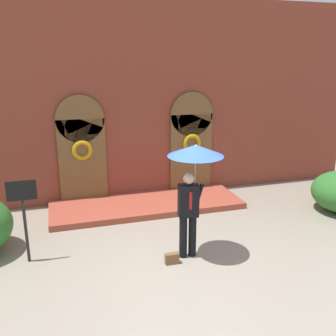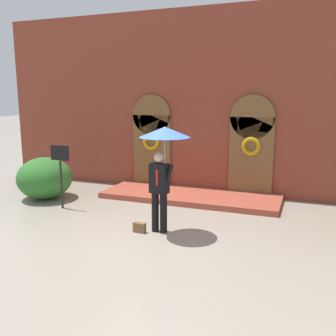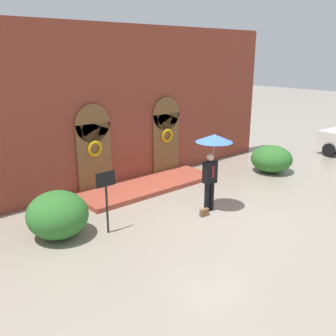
{
  "view_description": "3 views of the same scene",
  "coord_description": "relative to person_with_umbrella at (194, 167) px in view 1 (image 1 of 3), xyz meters",
  "views": [
    {
      "loc": [
        -2.24,
        -6.37,
        3.93
      ],
      "look_at": [
        0.16,
        1.56,
        1.53
      ],
      "focal_mm": 40.0,
      "sensor_mm": 36.0,
      "label": 1
    },
    {
      "loc": [
        3.21,
        -7.21,
        3.01
      ],
      "look_at": [
        -0.05,
        1.32,
        1.24
      ],
      "focal_mm": 40.0,
      "sensor_mm": 36.0,
      "label": 2
    },
    {
      "loc": [
        -7.69,
        -7.06,
        4.62
      ],
      "look_at": [
        -0.04,
        1.87,
        1.01
      ],
      "focal_mm": 40.0,
      "sensor_mm": 36.0,
      "label": 3
    }
  ],
  "objects": [
    {
      "name": "ground_plane",
      "position": [
        -0.27,
        -0.19,
        -1.91
      ],
      "size": [
        80.0,
        80.0,
        0.0
      ],
      "primitive_type": "plane",
      "color": "gray"
    },
    {
      "name": "building_facade",
      "position": [
        -0.27,
        3.96,
        0.77
      ],
      "size": [
        14.0,
        2.3,
        5.6
      ],
      "color": "brown",
      "rests_on": "ground"
    },
    {
      "name": "person_with_umbrella",
      "position": [
        0.0,
        0.0,
        0.0
      ],
      "size": [
        1.1,
        1.1,
        2.36
      ],
      "color": "black",
      "rests_on": "ground"
    },
    {
      "name": "handbag",
      "position": [
        -0.5,
        -0.2,
        -1.8
      ],
      "size": [
        0.28,
        0.13,
        0.22
      ],
      "primitive_type": "cube",
      "rotation": [
        0.0,
        0.0,
        -0.04
      ],
      "color": "brown",
      "rests_on": "ground"
    },
    {
      "name": "sign_post",
      "position": [
        -3.25,
        0.73,
        -0.75
      ],
      "size": [
        0.56,
        0.06,
        1.72
      ],
      "color": "black",
      "rests_on": "ground"
    }
  ]
}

